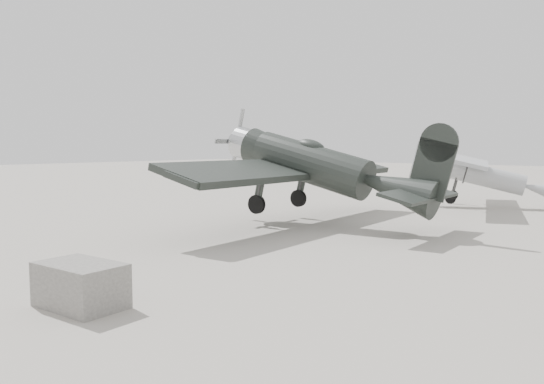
% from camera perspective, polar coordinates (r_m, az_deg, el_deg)
% --- Properties ---
extents(ground, '(160.00, 160.00, 0.00)m').
position_cam_1_polar(ground, '(17.16, -3.97, -5.85)').
color(ground, '#9B948A').
rests_on(ground, ground).
extents(lowwing_monoplane, '(9.82, 13.68, 4.42)m').
position_cam_1_polar(lowwing_monoplane, '(21.29, 5.35, 2.59)').
color(lowwing_monoplane, black).
rests_on(lowwing_monoplane, ground).
extents(highwing_monoplane, '(7.71, 10.72, 3.05)m').
position_cam_1_polar(highwing_monoplane, '(29.95, 21.51, 2.13)').
color(highwing_monoplane, '#AEB1B3').
rests_on(highwing_monoplane, ground).
extents(equipment_block, '(1.85, 1.22, 0.90)m').
position_cam_1_polar(equipment_block, '(11.41, -19.89, -9.40)').
color(equipment_block, slate).
rests_on(equipment_block, ground).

